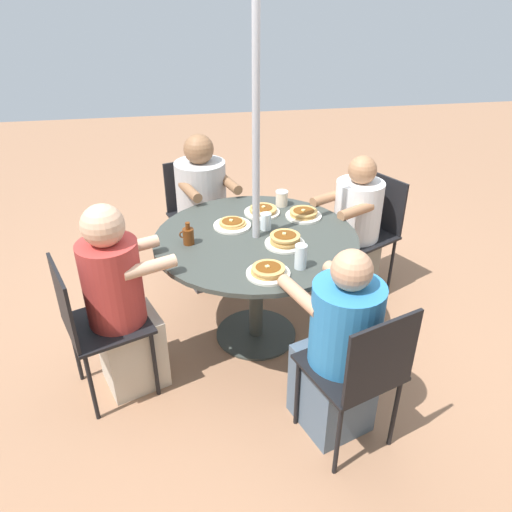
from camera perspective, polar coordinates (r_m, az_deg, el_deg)
The scene contains 20 objects.
ground_plane at distance 3.47m, azimuth 0.00°, elevation -8.93°, with size 12.00×12.00×0.00m, color #9E7051.
patio_table at distance 3.10m, azimuth 0.00°, elevation 0.34°, with size 1.25×1.25×0.76m.
umbrella_pole at distance 2.89m, azimuth 0.00°, elevation 8.89°, with size 0.04×0.04×2.28m, color #ADADB2.
patio_chair_north at distance 2.49m, azimuth 11.89°, elevation -12.59°, with size 0.54×0.54×0.89m.
diner_north at distance 2.60m, azimuth 9.42°, elevation -10.80°, with size 0.48×0.57×1.10m.
patio_chair_east at distance 3.79m, azimuth 12.80°, elevation 3.34°, with size 0.57×0.57×0.89m.
diner_east at distance 3.69m, azimuth 10.97°, elevation 2.30°, with size 0.54×0.49×1.09m.
patio_chair_south at distance 4.01m, azimuth -6.89°, elevation 5.40°, with size 0.53×0.53×0.89m.
diner_south at distance 3.86m, azimuth -5.96°, elevation 4.47°, with size 0.50×0.56×1.16m.
patio_chair_west at distance 2.87m, azimuth -18.24°, elevation -7.07°, with size 0.55×0.55×0.89m.
diner_west at distance 2.88m, azimuth -15.15°, elevation -5.72°, with size 0.52×0.45×1.18m.
pancake_plate_a at distance 2.66m, azimuth 1.38°, elevation -1.77°, with size 0.24×0.24×0.06m.
pancake_plate_b at distance 3.17m, azimuth -2.74°, elevation 3.66°, with size 0.24×0.24×0.05m.
pancake_plate_c at distance 2.95m, azimuth 3.31°, elevation 1.80°, with size 0.24×0.24×0.08m.
pancake_plate_d at distance 3.34m, azimuth 0.74°, elevation 5.19°, with size 0.24×0.24×0.05m.
pancake_plate_e at distance 3.30m, azimuth 5.44°, elevation 4.80°, with size 0.24×0.24×0.06m.
syrup_bottle at distance 2.97m, azimuth -7.76°, elevation 2.32°, with size 0.09×0.07×0.14m.
coffee_cup at distance 3.44m, azimuth 2.95°, elevation 6.60°, with size 0.09×0.09×0.10m.
drinking_glass_a at distance 3.12m, azimuth 1.13°, elevation 3.97°, with size 0.07×0.07×0.11m, color silver.
drinking_glass_b at distance 2.71m, azimuth 5.14°, elevation -0.07°, with size 0.07×0.07×0.14m, color silver.
Camera 1 is at (0.43, 2.66, 2.19)m, focal length 35.00 mm.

